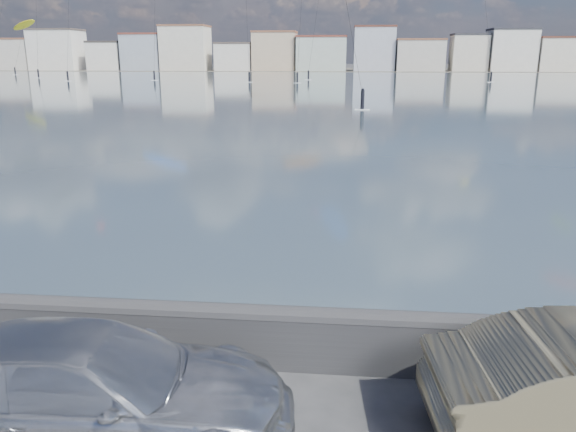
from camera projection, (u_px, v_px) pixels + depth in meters
The scene contains 6 objects.
bay_water at pixel (334, 86), 94.24m from camera, with size 500.00×177.00×0.00m, color #394A5D.
far_shore_strip at pixel (340, 70), 198.03m from camera, with size 500.00×60.00×0.00m, color #4C473D.
seawall at pixel (219, 331), 9.14m from camera, with size 400.00×0.36×1.08m.
far_buildings at pixel (344, 52), 182.85m from camera, with size 240.79×13.26×14.60m.
car_silver at pixel (89, 389), 7.23m from camera, with size 2.16×5.32×1.54m, color #B8BBC0.
kitesurfer_3 at pixel (24, 26), 155.72m from camera, with size 9.14×16.11×15.12m.
Camera 1 is at (1.94, -5.42, 4.91)m, focal length 35.00 mm.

